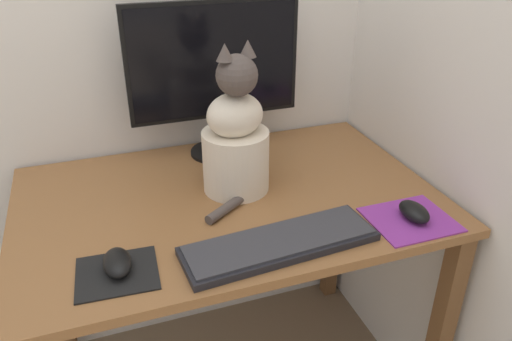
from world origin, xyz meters
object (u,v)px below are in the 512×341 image
at_px(computer_mouse_left, 117,263).
at_px(cat, 236,138).
at_px(computer_mouse_right, 414,212).
at_px(keyboard, 280,243).
at_px(monitor, 214,70).

distance_m(computer_mouse_left, cat, 0.45).
distance_m(computer_mouse_right, cat, 0.49).
bearing_deg(cat, keyboard, -102.55).
bearing_deg(cat, computer_mouse_right, -53.68).
xyz_separation_m(monitor, cat, (-0.01, -0.24, -0.12)).
xyz_separation_m(computer_mouse_left, cat, (0.35, 0.25, 0.13)).
bearing_deg(computer_mouse_left, monitor, 53.97).
bearing_deg(computer_mouse_left, computer_mouse_right, -3.28).
height_order(monitor, cat, monitor).
bearing_deg(monitor, keyboard, -89.83).
relative_size(computer_mouse_right, cat, 0.24).
xyz_separation_m(computer_mouse_right, cat, (-0.37, 0.30, 0.13)).
xyz_separation_m(keyboard, computer_mouse_left, (-0.36, 0.04, 0.01)).
relative_size(monitor, computer_mouse_right, 5.29).
xyz_separation_m(monitor, keyboard, (0.00, -0.53, -0.26)).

